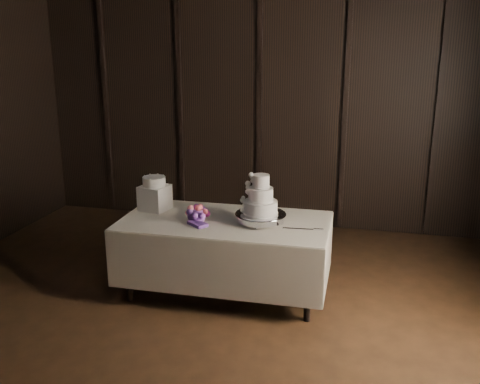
% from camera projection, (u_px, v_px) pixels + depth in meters
% --- Properties ---
extents(room, '(6.08, 7.08, 3.08)m').
position_uv_depth(room, '(156.00, 176.00, 3.74)').
color(room, black).
rests_on(room, ground).
extents(display_table, '(2.01, 1.07, 0.76)m').
position_uv_depth(display_table, '(225.00, 253.00, 5.21)').
color(display_table, beige).
rests_on(display_table, ground).
extents(cake_stand, '(0.63, 0.63, 0.09)m').
position_uv_depth(cake_stand, '(261.00, 218.00, 5.03)').
color(cake_stand, silver).
rests_on(cake_stand, display_table).
extents(wedding_cake, '(0.35, 0.32, 0.38)m').
position_uv_depth(wedding_cake, '(257.00, 199.00, 4.96)').
color(wedding_cake, white).
rests_on(wedding_cake, cake_stand).
extents(bouquet, '(0.50, 0.51, 0.20)m').
position_uv_depth(bouquet, '(196.00, 214.00, 5.07)').
color(bouquet, '#D95156').
rests_on(bouquet, display_table).
extents(box_pedestal, '(0.31, 0.31, 0.25)m').
position_uv_depth(box_pedestal, '(155.00, 198.00, 5.40)').
color(box_pedestal, white).
rests_on(box_pedestal, display_table).
extents(small_cake, '(0.23, 0.23, 0.09)m').
position_uv_depth(small_cake, '(154.00, 181.00, 5.36)').
color(small_cake, white).
rests_on(small_cake, box_pedestal).
extents(cake_knife, '(0.37, 0.05, 0.01)m').
position_uv_depth(cake_knife, '(298.00, 229.00, 4.86)').
color(cake_knife, silver).
rests_on(cake_knife, display_table).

